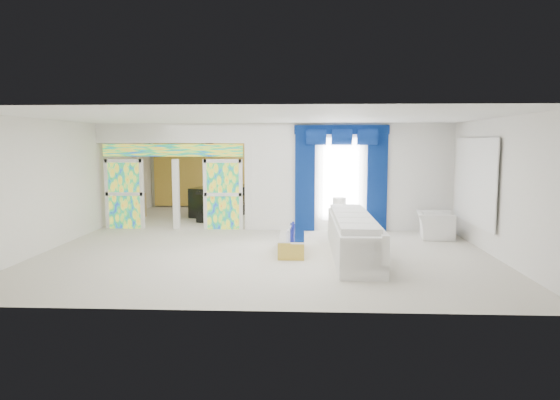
{
  "coord_description": "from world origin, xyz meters",
  "views": [
    {
      "loc": [
        0.85,
        -13.15,
        2.47
      ],
      "look_at": [
        0.3,
        -1.2,
        1.1
      ],
      "focal_mm": 32.34,
      "sensor_mm": 36.0,
      "label": 1
    }
  ],
  "objects_px": {
    "white_sofa": "(353,238)",
    "console_table": "(350,226)",
    "grand_piano": "(221,201)",
    "coffee_table": "(292,244)",
    "armchair": "(435,225)"
  },
  "relations": [
    {
      "from": "white_sofa",
      "to": "console_table",
      "type": "height_order",
      "value": "white_sofa"
    },
    {
      "from": "armchair",
      "to": "grand_piano",
      "type": "relative_size",
      "value": 0.54
    },
    {
      "from": "coffee_table",
      "to": "white_sofa",
      "type": "bearing_deg",
      "value": -12.53
    },
    {
      "from": "white_sofa",
      "to": "console_table",
      "type": "xyz_separation_m",
      "value": [
        0.19,
        2.78,
        -0.19
      ]
    },
    {
      "from": "white_sofa",
      "to": "grand_piano",
      "type": "xyz_separation_m",
      "value": [
        -3.91,
        6.03,
        0.09
      ]
    },
    {
      "from": "white_sofa",
      "to": "grand_piano",
      "type": "distance_m",
      "value": 7.19
    },
    {
      "from": "white_sofa",
      "to": "console_table",
      "type": "relative_size",
      "value": 3.45
    },
    {
      "from": "console_table",
      "to": "grand_piano",
      "type": "height_order",
      "value": "grand_piano"
    },
    {
      "from": "white_sofa",
      "to": "console_table",
      "type": "bearing_deg",
      "value": 86.1
    },
    {
      "from": "armchair",
      "to": "grand_piano",
      "type": "bearing_deg",
      "value": 66.5
    },
    {
      "from": "console_table",
      "to": "armchair",
      "type": "bearing_deg",
      "value": -15.55
    },
    {
      "from": "grand_piano",
      "to": "coffee_table",
      "type": "bearing_deg",
      "value": -51.2
    },
    {
      "from": "armchair",
      "to": "grand_piano",
      "type": "height_order",
      "value": "grand_piano"
    },
    {
      "from": "coffee_table",
      "to": "console_table",
      "type": "xyz_separation_m",
      "value": [
        1.54,
        2.48,
        0.01
      ]
    },
    {
      "from": "coffee_table",
      "to": "grand_piano",
      "type": "distance_m",
      "value": 6.29
    }
  ]
}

